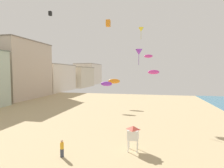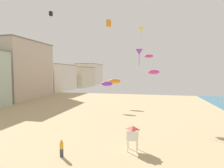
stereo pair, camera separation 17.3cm
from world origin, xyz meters
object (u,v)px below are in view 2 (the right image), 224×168
(kite_magenta_parafoil_2, at_px, (154,72))
(kite_purple_delta, at_px, (139,52))
(kite_flyer, at_px, (62,147))
(lifeguard_stand, at_px, (133,133))
(kite_orange_parafoil, at_px, (115,81))
(kite_purple_parafoil, at_px, (107,84))
(kite_magenta_parafoil, at_px, (149,56))
(kite_orange_box, at_px, (109,23))
(kite_black_box, at_px, (51,14))
(kite_yellow_delta, at_px, (141,30))

(kite_magenta_parafoil_2, distance_m, kite_purple_delta, 6.98)
(kite_flyer, xyz_separation_m, kite_purple_delta, (6.04, 15.11, 10.35))
(lifeguard_stand, distance_m, kite_orange_parafoil, 24.62)
(kite_magenta_parafoil_2, relative_size, kite_purple_delta, 0.57)
(kite_flyer, height_order, kite_orange_parafoil, kite_orange_parafoil)
(kite_purple_delta, relative_size, kite_purple_parafoil, 1.05)
(kite_magenta_parafoil, height_order, kite_orange_box, kite_orange_box)
(kite_black_box, bearing_deg, kite_magenta_parafoil_2, -20.71)
(kite_orange_parafoil, height_order, kite_orange_box, kite_orange_box)
(kite_orange_box, height_order, kite_yellow_delta, kite_orange_box)
(kite_orange_parafoil, xyz_separation_m, kite_purple_parafoil, (-0.77, -4.28, -0.36))
(kite_black_box, xyz_separation_m, kite_purple_delta, (17.04, -1.64, -7.93))
(kite_orange_parafoil, bearing_deg, kite_black_box, -138.41)
(kite_orange_box, height_order, kite_purple_delta, kite_orange_box)
(kite_purple_parafoil, xyz_separation_m, kite_yellow_delta, (7.55, -6.74, 9.42))
(kite_flyer, xyz_separation_m, kite_orange_box, (-0.86, 22.17, 17.29))
(kite_magenta_parafoil_2, xyz_separation_m, kite_purple_delta, (-2.34, 5.69, 3.30))
(kite_flyer, bearing_deg, kite_purple_parafoil, 67.82)
(kite_purple_parafoil, bearing_deg, kite_magenta_parafoil_2, -52.40)
(lifeguard_stand, bearing_deg, kite_orange_parafoil, 120.50)
(lifeguard_stand, xyz_separation_m, kite_orange_box, (-7.21, 19.37, 16.37))
(kite_purple_delta, height_order, kite_yellow_delta, kite_yellow_delta)
(kite_orange_parafoil, relative_size, kite_purple_parafoil, 1.15)
(kite_flyer, distance_m, kite_magenta_parafoil_2, 14.44)
(kite_purple_parafoil, bearing_deg, kite_orange_box, 44.80)
(lifeguard_stand, distance_m, kite_orange_box, 26.37)
(kite_black_box, bearing_deg, kite_magenta_parafoil, 4.65)
(kite_flyer, relative_size, kite_yellow_delta, 0.87)
(kite_yellow_delta, bearing_deg, kite_magenta_parafoil, 69.34)
(kite_black_box, bearing_deg, kite_flyer, -56.71)
(kite_purple_parafoil, bearing_deg, lifeguard_stand, -68.40)
(kite_flyer, height_order, kite_orange_box, kite_orange_box)
(kite_orange_parafoil, bearing_deg, kite_orange_box, -96.39)
(lifeguard_stand, xyz_separation_m, kite_purple_parafoil, (-7.54, 19.05, 3.64))
(kite_magenta_parafoil, xyz_separation_m, kite_black_box, (-18.54, -1.51, 8.35))
(lifeguard_stand, relative_size, kite_orange_parafoil, 0.90)
(kite_black_box, relative_size, kite_purple_delta, 0.31)
(kite_yellow_delta, bearing_deg, kite_orange_box, 135.66)
(kite_purple_parafoil, bearing_deg, kite_magenta_parafoil, -22.37)
(kite_orange_parafoil, distance_m, kite_yellow_delta, 15.79)
(kite_purple_delta, bearing_deg, kite_orange_box, 134.36)
(lifeguard_stand, relative_size, kite_orange_box, 1.88)
(kite_orange_parafoil, xyz_separation_m, kite_yellow_delta, (6.78, -11.02, 9.05))
(kite_flyer, distance_m, kite_orange_box, 28.13)
(kite_magenta_parafoil_2, height_order, kite_yellow_delta, kite_yellow_delta)
(kite_magenta_parafoil, distance_m, kite_purple_parafoil, 10.87)
(kite_magenta_parafoil, relative_size, kite_yellow_delta, 0.82)
(kite_magenta_parafoil, height_order, kite_black_box, kite_black_box)
(kite_magenta_parafoil_2, height_order, kite_purple_parafoil, kite_magenta_parafoil_2)
(lifeguard_stand, height_order, kite_purple_delta, kite_purple_delta)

